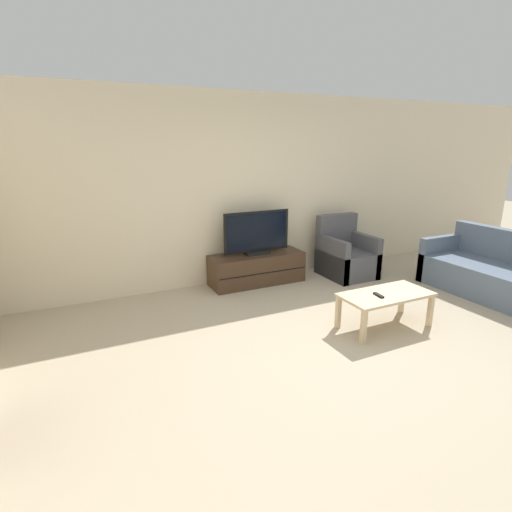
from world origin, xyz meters
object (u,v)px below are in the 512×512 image
object	(u,v)px
coffee_table	(386,298)
remote	(379,295)
tv_stand	(256,269)
tv	(257,234)
armchair	(346,257)

from	to	relation	value
coffee_table	remote	size ratio (longest dim) A/B	6.73
tv_stand	remote	size ratio (longest dim) A/B	9.03
coffee_table	tv	bearing A→B (deg)	108.51
tv_stand	remote	xyz separation A→B (m)	(0.52, -1.97, 0.19)
tv_stand	remote	distance (m)	2.04
tv	armchair	world-z (taller)	tv
remote	coffee_table	bearing A→B (deg)	17.04
coffee_table	remote	xyz separation A→B (m)	(-0.13, -0.02, 0.06)
armchair	coffee_table	bearing A→B (deg)	-114.48
tv	remote	distance (m)	2.06
coffee_table	remote	bearing A→B (deg)	-169.30
tv_stand	tv	distance (m)	0.52
armchair	coffee_table	xyz separation A→B (m)	(-0.76, -1.67, 0.05)
armchair	remote	distance (m)	1.92
armchair	coffee_table	size ratio (longest dim) A/B	0.90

